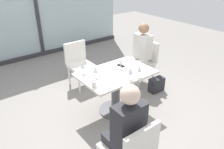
{
  "coord_description": "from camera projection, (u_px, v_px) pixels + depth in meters",
  "views": [
    {
      "loc": [
        -1.93,
        -2.41,
        2.28
      ],
      "look_at": [
        0.0,
        0.1,
        0.65
      ],
      "focal_mm": 35.33,
      "sensor_mm": 36.0,
      "label": 1
    }
  ],
  "objects": [
    {
      "name": "chair_far_right",
      "position": [
        143.0,
        60.0,
        4.47
      ],
      "size": [
        0.5,
        0.46,
        0.87
      ],
      "color": "silver",
      "rests_on": "ground_plane"
    },
    {
      "name": "window_wall_backdrop",
      "position": [
        36.0,
        9.0,
        5.49
      ],
      "size": [
        4.84,
        0.1,
        2.7
      ],
      "color": "#A3B7BC",
      "rests_on": "ground_plane"
    },
    {
      "name": "coffee_cup",
      "position": [
        94.0,
        84.0,
        3.04
      ],
      "size": [
        0.08,
        0.08,
        0.09
      ],
      "primitive_type": "cylinder",
      "color": "white",
      "rests_on": "dining_table_main"
    },
    {
      "name": "handbag_0",
      "position": [
        156.0,
        85.0,
        4.29
      ],
      "size": [
        0.31,
        0.18,
        0.28
      ],
      "primitive_type": "cube",
      "rotation": [
        0.0,
        0.0,
        -0.06
      ],
      "color": "#232328",
      "rests_on": "ground_plane"
    },
    {
      "name": "dining_table_main",
      "position": [
        116.0,
        84.0,
        3.55
      ],
      "size": [
        1.15,
        0.78,
        0.73
      ],
      "color": "silver",
      "rests_on": "ground_plane"
    },
    {
      "name": "wine_glass_1",
      "position": [
        130.0,
        71.0,
        3.19
      ],
      "size": [
        0.07,
        0.07,
        0.18
      ],
      "color": "silver",
      "rests_on": "dining_table_main"
    },
    {
      "name": "chair_front_left",
      "position": [
        131.0,
        149.0,
        2.35
      ],
      "size": [
        0.46,
        0.5,
        0.87
      ],
      "color": "silver",
      "rests_on": "ground_plane"
    },
    {
      "name": "wine_glass_4",
      "position": [
        95.0,
        70.0,
        3.23
      ],
      "size": [
        0.07,
        0.07,
        0.18
      ],
      "color": "silver",
      "rests_on": "dining_table_main"
    },
    {
      "name": "wine_glass_2",
      "position": [
        121.0,
        61.0,
        3.51
      ],
      "size": [
        0.07,
        0.07,
        0.18
      ],
      "color": "silver",
      "rests_on": "dining_table_main"
    },
    {
      "name": "wine_glass_3",
      "position": [
        83.0,
        66.0,
        3.36
      ],
      "size": [
        0.07,
        0.07,
        0.18
      ],
      "color": "silver",
      "rests_on": "dining_table_main"
    },
    {
      "name": "ground_plane",
      "position": [
        116.0,
        110.0,
        3.79
      ],
      "size": [
        12.0,
        12.0,
        0.0
      ],
      "primitive_type": "plane",
      "color": "gray"
    },
    {
      "name": "chair_near_window",
      "position": [
        79.0,
        62.0,
        4.38
      ],
      "size": [
        0.46,
        0.51,
        0.87
      ],
      "color": "silver",
      "rests_on": "ground_plane"
    },
    {
      "name": "person_far_right",
      "position": [
        140.0,
        52.0,
        4.32
      ],
      "size": [
        0.39,
        0.34,
        1.26
      ],
      "color": "silver",
      "rests_on": "ground_plane"
    },
    {
      "name": "person_front_left",
      "position": [
        125.0,
        129.0,
        2.34
      ],
      "size": [
        0.34,
        0.39,
        1.26
      ],
      "color": "#28282D",
      "rests_on": "ground_plane"
    },
    {
      "name": "cell_phone_on_table",
      "position": [
        121.0,
        66.0,
        3.67
      ],
      "size": [
        0.08,
        0.15,
        0.01
      ],
      "primitive_type": "cube",
      "rotation": [
        0.0,
        0.0,
        0.11
      ],
      "color": "black",
      "rests_on": "dining_table_main"
    },
    {
      "name": "wine_glass_0",
      "position": [
        139.0,
        69.0,
        3.26
      ],
      "size": [
        0.07,
        0.07,
        0.18
      ],
      "color": "silver",
      "rests_on": "dining_table_main"
    }
  ]
}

